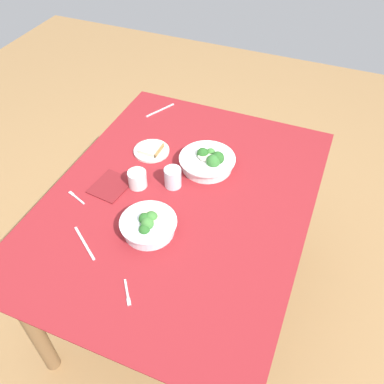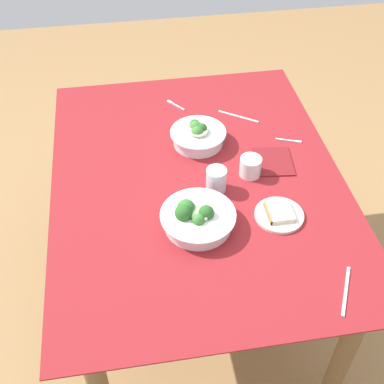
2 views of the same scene
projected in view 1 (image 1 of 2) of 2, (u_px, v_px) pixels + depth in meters
ground_plane at (182, 293)px, 2.31m from camera, size 6.00×6.00×0.00m
dining_table at (179, 215)px, 1.84m from camera, size 1.44×1.10×0.76m
broccoli_bowl_far at (149, 225)px, 1.61m from camera, size 0.23×0.23×0.09m
broccoli_bowl_near at (208, 161)px, 1.88m from camera, size 0.26×0.26×0.10m
bread_side_plate at (152, 150)px, 1.98m from camera, size 0.17×0.17×0.03m
water_glass_center at (137, 179)px, 1.80m from camera, size 0.08×0.08×0.08m
water_glass_side at (173, 177)px, 1.79m from camera, size 0.08×0.08×0.09m
fork_by_far_bowl at (76, 197)px, 1.77m from camera, size 0.05×0.10×0.00m
fork_by_near_bowl at (127, 293)px, 1.44m from camera, size 0.09×0.07×0.00m
table_knife_left at (84, 243)px, 1.59m from camera, size 0.12×0.16×0.00m
table_knife_right at (160, 110)px, 2.24m from camera, size 0.17×0.09×0.00m
napkin_folded_upper at (111, 186)px, 1.82m from camera, size 0.19×0.16×0.01m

